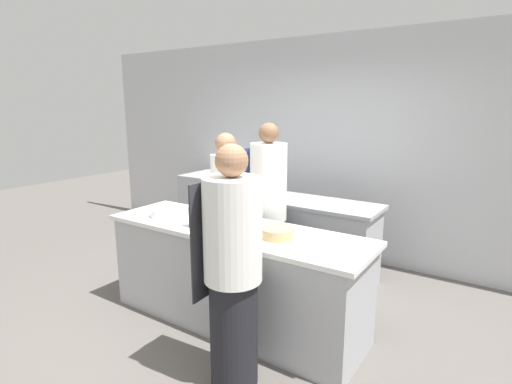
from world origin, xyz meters
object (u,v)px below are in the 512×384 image
(chef_at_prep_near, at_px, (233,271))
(bowl_prep_small, at_px, (278,233))
(cup, at_px, (206,217))
(bowl_mixing_large, at_px, (165,212))
(oven_range, at_px, (218,207))
(bottle_cooking_oil, at_px, (193,216))
(bottle_vinegar, at_px, (225,220))
(bottle_wine, at_px, (240,224))
(chef_at_pass_far, at_px, (268,212))
(chef_at_stove, at_px, (227,209))
(bottle_olive_oil, at_px, (221,203))

(chef_at_prep_near, distance_m, bowl_prep_small, 0.63)
(chef_at_prep_near, relative_size, bowl_prep_small, 6.28)
(cup, bearing_deg, bowl_mixing_large, -168.90)
(bowl_prep_small, bearing_deg, chef_at_prep_near, -88.54)
(oven_range, relative_size, bottle_cooking_oil, 3.85)
(oven_range, distance_m, bottle_cooking_oil, 2.35)
(bottle_vinegar, bearing_deg, bottle_wine, 21.59)
(bottle_vinegar, bearing_deg, oven_range, 130.72)
(chef_at_pass_far, xyz_separation_m, cup, (-0.28, -0.63, 0.05))
(oven_range, distance_m, chef_at_prep_near, 3.16)
(chef_at_prep_near, distance_m, cup, 1.04)
(bowl_mixing_large, distance_m, bowl_prep_small, 1.22)
(chef_at_pass_far, bearing_deg, bottle_vinegar, -152.66)
(chef_at_prep_near, relative_size, chef_at_stove, 1.03)
(bottle_cooking_oil, xyz_separation_m, bowl_mixing_large, (-0.46, 0.11, -0.06))
(chef_at_stove, relative_size, cup, 20.31)
(chef_at_prep_near, xyz_separation_m, bowl_mixing_large, (-1.24, 0.57, 0.09))
(bottle_cooking_oil, distance_m, cup, 0.20)
(chef_at_prep_near, height_order, chef_at_pass_far, chef_at_pass_far)
(bottle_olive_oil, relative_size, bottle_wine, 1.41)
(bowl_mixing_large, bearing_deg, oven_range, 114.67)
(bottle_wine, relative_size, bowl_prep_small, 0.79)
(chef_at_stove, bearing_deg, chef_at_pass_far, 88.04)
(oven_range, distance_m, bowl_mixing_large, 2.03)
(oven_range, relative_size, bottle_wine, 4.50)
(chef_at_stove, xyz_separation_m, bottle_vinegar, (0.62, -0.82, 0.18))
(chef_at_stove, relative_size, bowl_prep_small, 6.11)
(bottle_wine, xyz_separation_m, bowl_prep_small, (0.31, 0.10, -0.04))
(bottle_olive_oil, xyz_separation_m, bowl_prep_small, (0.80, -0.28, -0.08))
(bowl_mixing_large, bearing_deg, chef_at_prep_near, -24.79)
(bottle_cooking_oil, bearing_deg, bottle_wine, 7.81)
(oven_range, distance_m, bottle_olive_oil, 2.00)
(chef_at_pass_far, bearing_deg, bottle_wine, -143.83)
(chef_at_stove, height_order, bottle_wine, chef_at_stove)
(bowl_prep_small, bearing_deg, cup, 177.59)
(chef_at_prep_near, distance_m, bottle_cooking_oil, 0.92)
(oven_range, xyz_separation_m, chef_at_pass_far, (1.54, -1.08, 0.41))
(bottle_vinegar, relative_size, bowl_mixing_large, 1.03)
(cup, bearing_deg, bottle_cooking_oil, -82.67)
(bottle_olive_oil, relative_size, bottle_vinegar, 1.06)
(bottle_vinegar, bearing_deg, chef_at_pass_far, 95.71)
(chef_at_prep_near, distance_m, bottle_olive_oil, 1.22)
(chef_at_pass_far, xyz_separation_m, bowl_mixing_large, (-0.72, -0.71, 0.05))
(bottle_wine, relative_size, bowl_mixing_large, 0.78)
(bottle_wine, bearing_deg, bottle_olive_oil, 142.74)
(chef_at_stove, distance_m, bowl_prep_small, 1.25)
(chef_at_stove, height_order, cup, chef_at_stove)
(bottle_wine, distance_m, bowl_mixing_large, 0.92)
(chef_at_prep_near, height_order, chef_at_stove, chef_at_prep_near)
(bowl_prep_small, height_order, cup, same)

